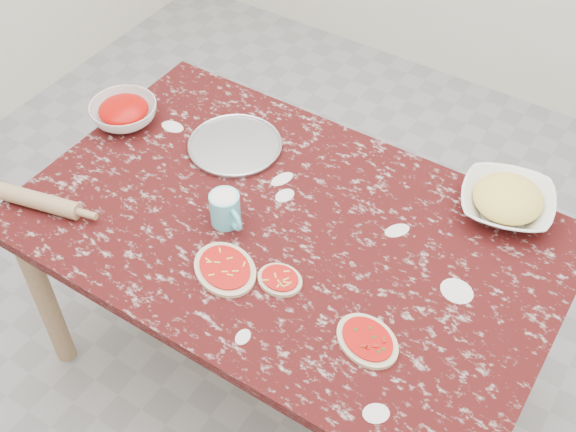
{
  "coord_description": "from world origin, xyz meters",
  "views": [
    {
      "loc": [
        0.79,
        -1.22,
        2.35
      ],
      "look_at": [
        0.0,
        0.0,
        0.8
      ],
      "focal_mm": 45.25,
      "sensor_mm": 36.0,
      "label": 1
    }
  ],
  "objects_px": {
    "worktable": "(288,246)",
    "cheese_bowl": "(507,203)",
    "flour_mug": "(226,209)",
    "sauce_bowl": "(124,113)",
    "rolling_pin": "(39,201)",
    "pizza_tray": "(235,146)"
  },
  "relations": [
    {
      "from": "sauce_bowl",
      "to": "worktable",
      "type": "bearing_deg",
      "value": -8.71
    },
    {
      "from": "pizza_tray",
      "to": "rolling_pin",
      "type": "xyz_separation_m",
      "value": [
        -0.34,
        -0.55,
        0.02
      ]
    },
    {
      "from": "cheese_bowl",
      "to": "pizza_tray",
      "type": "bearing_deg",
      "value": -166.46
    },
    {
      "from": "worktable",
      "to": "sauce_bowl",
      "type": "bearing_deg",
      "value": 171.29
    },
    {
      "from": "pizza_tray",
      "to": "cheese_bowl",
      "type": "xyz_separation_m",
      "value": [
        0.86,
        0.21,
        0.03
      ]
    },
    {
      "from": "sauce_bowl",
      "to": "flour_mug",
      "type": "height_order",
      "value": "flour_mug"
    },
    {
      "from": "sauce_bowl",
      "to": "rolling_pin",
      "type": "relative_size",
      "value": 0.84
    },
    {
      "from": "pizza_tray",
      "to": "cheese_bowl",
      "type": "height_order",
      "value": "cheese_bowl"
    },
    {
      "from": "cheese_bowl",
      "to": "flour_mug",
      "type": "relative_size",
      "value": 2.13
    },
    {
      "from": "pizza_tray",
      "to": "sauce_bowl",
      "type": "bearing_deg",
      "value": -166.59
    },
    {
      "from": "pizza_tray",
      "to": "flour_mug",
      "type": "bearing_deg",
      "value": -58.47
    },
    {
      "from": "flour_mug",
      "to": "rolling_pin",
      "type": "bearing_deg",
      "value": -153.24
    },
    {
      "from": "sauce_bowl",
      "to": "flour_mug",
      "type": "relative_size",
      "value": 1.74
    },
    {
      "from": "worktable",
      "to": "cheese_bowl",
      "type": "height_order",
      "value": "cheese_bowl"
    },
    {
      "from": "pizza_tray",
      "to": "rolling_pin",
      "type": "relative_size",
      "value": 1.13
    },
    {
      "from": "sauce_bowl",
      "to": "rolling_pin",
      "type": "height_order",
      "value": "sauce_bowl"
    },
    {
      "from": "worktable",
      "to": "cheese_bowl",
      "type": "relative_size",
      "value": 5.74
    },
    {
      "from": "flour_mug",
      "to": "pizza_tray",
      "type": "bearing_deg",
      "value": 121.53
    },
    {
      "from": "rolling_pin",
      "to": "cheese_bowl",
      "type": "bearing_deg",
      "value": 32.21
    },
    {
      "from": "rolling_pin",
      "to": "pizza_tray",
      "type": "bearing_deg",
      "value": 58.3
    },
    {
      "from": "worktable",
      "to": "flour_mug",
      "type": "bearing_deg",
      "value": -154.33
    },
    {
      "from": "pizza_tray",
      "to": "rolling_pin",
      "type": "distance_m",
      "value": 0.64
    }
  ]
}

